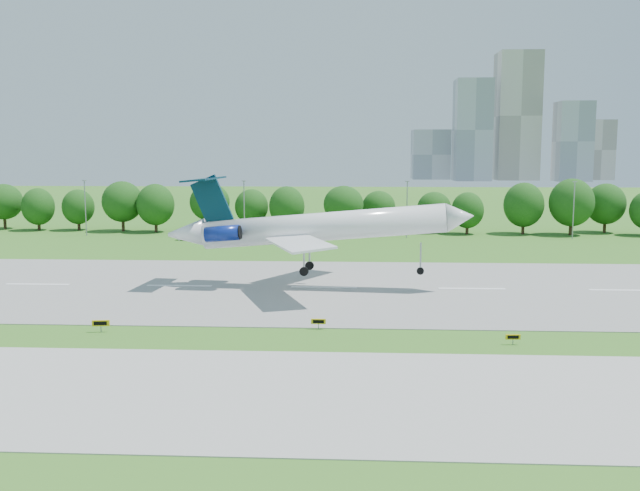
{
  "coord_description": "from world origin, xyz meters",
  "views": [
    {
      "loc": [
        4.53,
        -70.4,
        18.56
      ],
      "look_at": [
        -0.18,
        18.0,
        6.75
      ],
      "focal_mm": 40.0,
      "sensor_mm": 36.0,
      "label": 1
    }
  ],
  "objects": [
    {
      "name": "skyline",
      "position": [
        100.16,
        390.61,
        30.46
      ],
      "size": [
        127.0,
        52.0,
        80.0
      ],
      "color": "#B2B2B7",
      "rests_on": "ground"
    },
    {
      "name": "light_poles",
      "position": [
        -2.5,
        82.0,
        6.34
      ],
      "size": [
        175.9,
        0.25,
        12.19
      ],
      "color": "gray",
      "rests_on": "ground"
    },
    {
      "name": "service_vehicle_b",
      "position": [
        -13.68,
        75.0,
        0.57
      ],
      "size": [
        3.58,
        2.1,
        1.14
      ],
      "primitive_type": "imported",
      "rotation": [
        0.0,
        0.0,
        1.33
      ],
      "color": "silver",
      "rests_on": "ground"
    },
    {
      "name": "airliner",
      "position": [
        -2.25,
        25.18,
        8.36
      ],
      "size": [
        42.14,
        30.47,
        13.33
      ],
      "rotation": [
        0.0,
        -0.09,
        -0.08
      ],
      "color": "white",
      "rests_on": "ground"
    },
    {
      "name": "taxiway",
      "position": [
        0.0,
        -18.0,
        0.04
      ],
      "size": [
        400.0,
        23.0,
        0.08
      ],
      "primitive_type": "cube",
      "color": "#ADADA8",
      "rests_on": "ground"
    },
    {
      "name": "ground",
      "position": [
        0.0,
        0.0,
        0.0
      ],
      "size": [
        600.0,
        600.0,
        0.0
      ],
      "primitive_type": "plane",
      "color": "#2C691B",
      "rests_on": "ground"
    },
    {
      "name": "service_vehicle_a",
      "position": [
        -31.19,
        75.01,
        0.67
      ],
      "size": [
        4.29,
        2.42,
        1.34
      ],
      "primitive_type": "imported",
      "rotation": [
        0.0,
        0.0,
        1.31
      ],
      "color": "white",
      "rests_on": "ground"
    },
    {
      "name": "taxi_sign_left",
      "position": [
        -21.83,
        -0.13,
        0.92
      ],
      "size": [
        1.79,
        0.45,
        1.25
      ],
      "rotation": [
        0.0,
        0.0,
        0.14
      ],
      "color": "gray",
      "rests_on": "ground"
    },
    {
      "name": "runway",
      "position": [
        0.0,
        25.0,
        0.04
      ],
      "size": [
        400.0,
        45.0,
        0.08
      ],
      "primitive_type": "cube",
      "color": "gray",
      "rests_on": "ground"
    },
    {
      "name": "taxi_sign_centre",
      "position": [
        0.49,
        2.28,
        0.81
      ],
      "size": [
        1.56,
        0.21,
        1.1
      ],
      "rotation": [
        0.0,
        0.0,
        -0.0
      ],
      "color": "gray",
      "rests_on": "ground"
    },
    {
      "name": "taxi_sign_right",
      "position": [
        19.55,
        -2.73,
        0.75
      ],
      "size": [
        1.45,
        0.27,
        1.01
      ],
      "rotation": [
        0.0,
        0.0,
        0.06
      ],
      "color": "gray",
      "rests_on": "ground"
    },
    {
      "name": "tree_line",
      "position": [
        0.0,
        92.0,
        6.19
      ],
      "size": [
        288.4,
        8.4,
        10.4
      ],
      "color": "#382314",
      "rests_on": "ground"
    }
  ]
}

